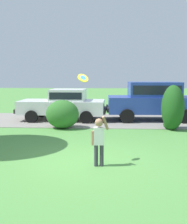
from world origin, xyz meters
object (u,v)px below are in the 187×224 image
at_px(child_thrower, 99,138).
at_px(frisbee, 83,78).
at_px(parked_sedan, 64,103).
at_px(parked_suv, 154,99).

relative_size(child_thrower, frisbee, 3.87).
bearing_deg(frisbee, parked_sedan, 103.42).
bearing_deg(parked_sedan, child_thrower, -73.97).
bearing_deg(child_thrower, parked_suv, 71.08).
bearing_deg(parked_sedan, frisbee, -76.58).
relative_size(parked_suv, child_thrower, 3.69).
xyz_separation_m(parked_sedan, parked_suv, (4.47, 0.18, 0.23)).
xyz_separation_m(parked_suv, child_thrower, (-2.46, -7.19, -0.36)).
height_order(parked_suv, child_thrower, parked_suv).
bearing_deg(parked_suv, frisbee, -112.90).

